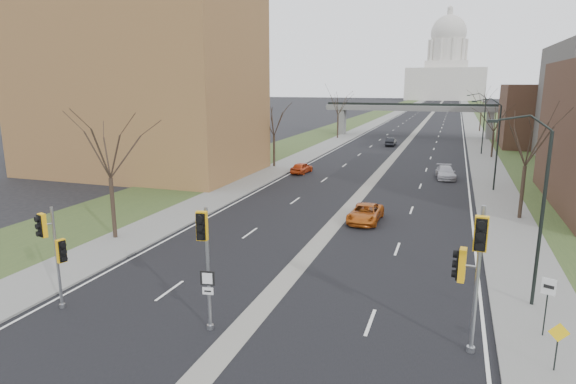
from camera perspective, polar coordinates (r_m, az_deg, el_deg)
The scene contains 29 objects.
ground at distance 21.36m, azimuth -5.08°, elevation -15.50°, with size 700.00×700.00×0.00m, color black.
road_surface at distance 167.62m, azimuth 16.52°, elevation 8.72°, with size 20.00×600.00×0.01m, color black.
median_strip at distance 167.62m, azimuth 16.52°, elevation 8.72°, with size 1.20×600.00×0.02m, color gray.
sidewalk_right at distance 167.48m, azimuth 20.66°, elevation 8.45°, with size 4.00×600.00×0.12m, color gray.
sidewalk_left at distance 168.60m, azimuth 12.40°, elevation 8.98°, with size 4.00×600.00×0.12m, color gray.
grass_verge_right at distance 167.74m, azimuth 22.73°, elevation 8.29°, with size 8.00×600.00×0.10m, color #283D1C.
grass_verge_left at distance 169.41m, azimuth 10.37°, elevation 9.09°, with size 8.00×600.00×0.10m, color #283D1C.
apartment_building at distance 58.03m, azimuth -17.09°, elevation 13.06°, with size 25.00×16.00×22.00m, color #95663B.
commercial_block_far at distance 88.42m, azimuth 28.52°, elevation 7.88°, with size 14.00×14.00×10.00m, color #452F20.
pedestrian_bridge at distance 97.58m, azimuth 14.60°, elevation 9.21°, with size 34.00×3.00×6.45m.
capitol at distance 337.33m, azimuth 18.23°, elevation 13.51°, with size 48.00×42.00×55.75m.
streetlight_near at distance 23.55m, azimuth 26.60°, elevation 3.73°, with size 2.61×0.20×8.70m.
streetlight_mid at distance 49.33m, azimuth 22.90°, elevation 8.07°, with size 2.61×0.20×8.70m.
streetlight_far at distance 75.26m, azimuth 21.73°, elevation 9.42°, with size 2.61×0.20×8.70m.
tree_left_a at distance 32.83m, azimuth -20.62°, elevation 5.87°, with size 7.20×7.20×9.40m.
tree_left_b at distance 59.06m, azimuth -1.68°, elevation 8.94°, with size 6.75×6.75×8.81m.
tree_left_c at distance 91.58m, azimuth 5.98°, elevation 10.72°, with size 7.65×7.65×9.99m.
tree_right_a at distance 39.62m, azimuth 26.62°, elevation 6.37°, with size 7.20×7.20×9.40m.
tree_right_b at distance 72.44m, azimuth 23.35°, elevation 8.29°, with size 6.30×6.30×8.22m.
tree_right_c at distance 112.29m, azimuth 22.04°, elevation 10.23°, with size 7.65×7.65×9.99m.
signal_pole_left at distance 23.75m, azimuth -26.05°, elevation -5.62°, with size 1.06×0.80×4.80m.
signal_pole_median at distance 19.54m, azimuth -9.84°, elevation -6.59°, with size 0.63×0.88×5.29m.
signal_pole_right at distance 18.97m, azimuth 21.02°, elevation -7.48°, with size 1.01×1.10×5.82m.
speed_limit_sign at distance 22.13m, azimuth 28.39°, elevation -10.84°, with size 0.51×0.22×2.46m.
warning_sign at distance 20.00m, azimuth 29.34°, elevation -15.01°, with size 0.72×0.10×1.85m.
car_left_near at distance 55.54m, azimuth 1.63°, elevation 2.91°, with size 1.53×3.80×1.30m, color #BA3C15.
car_left_far at distance 82.37m, azimuth 12.11°, elevation 5.85°, with size 1.42×4.07×1.34m, color black.
car_right_near at distance 36.36m, azimuth 9.15°, elevation -2.50°, with size 2.16×4.68×1.30m, color #B25113.
car_right_mid at distance 55.03m, azimuth 18.16°, elevation 2.21°, with size 1.89×4.65×1.35m, color #B0AFB7.
Camera 1 is at (7.84, -17.13, 10.07)m, focal length 30.00 mm.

